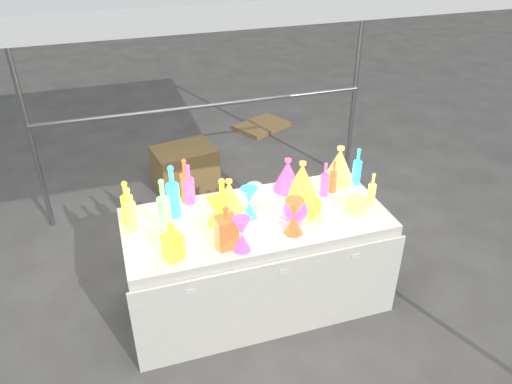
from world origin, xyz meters
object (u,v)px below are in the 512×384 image
object	(u,v)px
decanter_0	(172,240)
display_table	(256,261)
lampshade_0	(229,195)
hourglass_0	(294,217)
cardboard_box_closed	(185,168)
globe_0	(309,207)
bottle_0	(127,202)

from	to	relation	value
decanter_0	display_table	bearing A→B (deg)	-1.85
display_table	lampshade_0	size ratio (longest dim) A/B	7.57
display_table	decanter_0	bearing A→B (deg)	-157.18
display_table	hourglass_0	world-z (taller)	hourglass_0
cardboard_box_closed	globe_0	size ratio (longest dim) A/B	3.30
bottle_0	lampshade_0	distance (m)	0.68
hourglass_0	cardboard_box_closed	bearing A→B (deg)	100.00
bottle_0	display_table	bearing A→B (deg)	-14.47
cardboard_box_closed	hourglass_0	distance (m)	2.19
bottle_0	globe_0	xyz separation A→B (m)	(1.17, -0.30, -0.08)
lampshade_0	display_table	bearing A→B (deg)	-47.92
display_table	globe_0	distance (m)	0.57
cardboard_box_closed	hourglass_0	xyz separation A→B (m)	(0.36, -2.06, 0.66)
hourglass_0	display_table	bearing A→B (deg)	126.98
display_table	globe_0	world-z (taller)	globe_0
display_table	bottle_0	world-z (taller)	bottle_0
globe_0	lampshade_0	world-z (taller)	lampshade_0
cardboard_box_closed	globe_0	world-z (taller)	globe_0
bottle_0	decanter_0	size ratio (longest dim) A/B	1.21
display_table	hourglass_0	size ratio (longest dim) A/B	7.37
display_table	lampshade_0	xyz separation A→B (m)	(-0.15, 0.15, 0.50)
cardboard_box_closed	hourglass_0	size ratio (longest dim) A/B	2.40
display_table	lampshade_0	distance (m)	0.54
cardboard_box_closed	bottle_0	world-z (taller)	bottle_0
display_table	cardboard_box_closed	distance (m)	1.84
decanter_0	hourglass_0	world-z (taller)	decanter_0
hourglass_0	bottle_0	bearing A→B (deg)	155.90
display_table	globe_0	bearing A→B (deg)	-14.00
globe_0	cardboard_box_closed	bearing A→B (deg)	105.54
bottle_0	lampshade_0	world-z (taller)	bottle_0
globe_0	decanter_0	bearing A→B (deg)	-169.92
bottle_0	lampshade_0	size ratio (longest dim) A/B	1.30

